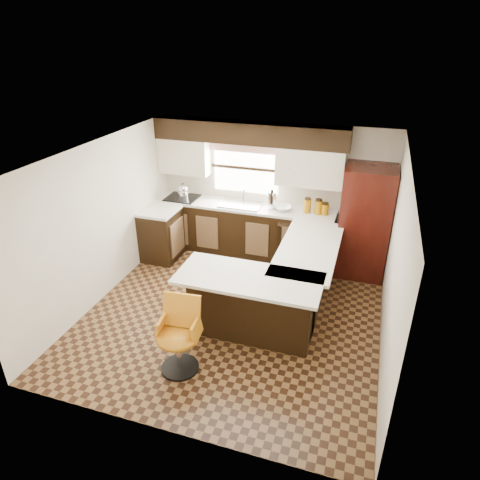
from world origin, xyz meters
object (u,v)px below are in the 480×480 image
(peninsula_long, at_px, (303,276))
(refrigerator, at_px, (365,222))
(peninsula_return, at_px, (252,305))
(bar_chair, at_px, (178,338))

(peninsula_long, relative_size, refrigerator, 1.04)
(refrigerator, bearing_deg, peninsula_long, -122.81)
(peninsula_return, relative_size, bar_chair, 1.72)
(refrigerator, bearing_deg, peninsula_return, -120.85)
(peninsula_return, xyz_separation_m, refrigerator, (1.30, 2.18, 0.49))
(bar_chair, bearing_deg, refrigerator, 52.70)
(refrigerator, distance_m, bar_chair, 3.73)
(peninsula_long, distance_m, bar_chair, 2.26)
(bar_chair, bearing_deg, peninsula_return, 50.62)
(peninsula_long, height_order, peninsula_return, same)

